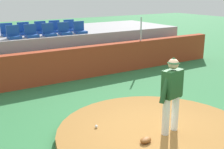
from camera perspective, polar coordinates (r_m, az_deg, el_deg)
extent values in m
plane|color=#317742|center=(7.33, 8.39, -12.01)|extent=(60.00, 60.00, 0.00)
cylinder|color=#9F6B33|center=(7.28, 8.42, -11.24)|extent=(4.70, 4.70, 0.22)
cylinder|color=silver|center=(6.89, 10.25, -7.94)|extent=(0.17, 0.17, 0.87)
cylinder|color=silver|center=(7.16, 11.93, -7.11)|extent=(0.17, 0.17, 0.87)
cube|color=#1E4723|center=(6.77, 11.44, -1.71)|extent=(0.53, 0.35, 0.63)
cylinder|color=#1E4723|center=(6.58, 10.12, -2.49)|extent=(0.33, 0.17, 0.70)
cylinder|color=#1E4723|center=(6.98, 12.65, -1.55)|extent=(0.25, 0.15, 0.71)
sphere|color=tan|center=(6.65, 11.65, 2.00)|extent=(0.24, 0.24, 0.24)
cone|color=#1E4723|center=(6.63, 11.69, 2.70)|extent=(0.32, 0.32, 0.13)
sphere|color=white|center=(7.26, -3.02, -9.86)|extent=(0.07, 0.07, 0.07)
ellipsoid|color=brown|center=(6.65, 6.47, -12.33)|extent=(0.34, 0.27, 0.11)
cube|color=#9F391F|center=(11.61, -9.63, 1.73)|extent=(15.58, 0.40, 1.25)
cylinder|color=silver|center=(13.31, 5.56, 8.66)|extent=(0.06, 0.06, 1.03)
cube|color=#969196|center=(14.00, -13.96, 4.67)|extent=(13.38, 3.95, 1.62)
cube|color=#184298|center=(12.03, -18.14, 6.75)|extent=(0.48, 0.44, 0.10)
cube|color=#184298|center=(12.17, -18.46, 8.01)|extent=(0.48, 0.08, 0.40)
cube|color=#184298|center=(12.23, -15.03, 7.13)|extent=(0.48, 0.44, 0.10)
cube|color=#184298|center=(12.37, -15.37, 8.37)|extent=(0.48, 0.08, 0.40)
cube|color=#184298|center=(12.43, -11.83, 7.47)|extent=(0.48, 0.44, 0.10)
cube|color=#184298|center=(12.57, -12.19, 8.68)|extent=(0.48, 0.08, 0.40)
cube|color=#184298|center=(12.71, -8.91, 7.79)|extent=(0.48, 0.44, 0.10)
cube|color=#184298|center=(12.85, -9.28, 8.98)|extent=(0.48, 0.08, 0.40)
cube|color=#184298|center=(13.01, -6.01, 8.07)|extent=(0.48, 0.44, 0.10)
cube|color=#184298|center=(13.14, -6.40, 9.23)|extent=(0.48, 0.08, 0.40)
cube|color=#184298|center=(12.87, -19.24, 7.20)|extent=(0.48, 0.44, 0.10)
cube|color=#184298|center=(13.01, -19.53, 8.37)|extent=(0.48, 0.08, 0.40)
cube|color=#184298|center=(13.05, -16.31, 7.55)|extent=(0.48, 0.44, 0.10)
cube|color=#184298|center=(13.19, -16.62, 8.71)|extent=(0.48, 0.08, 0.40)
cube|color=#184298|center=(13.28, -13.24, 7.90)|extent=(0.48, 0.44, 0.10)
cube|color=#184298|center=(13.42, -13.57, 9.03)|extent=(0.48, 0.08, 0.40)
cube|color=#184298|center=(13.52, -10.63, 8.18)|extent=(0.48, 0.44, 0.10)
cube|color=#184298|center=(13.66, -10.98, 9.29)|extent=(0.48, 0.08, 0.40)
cube|color=#184298|center=(13.80, -7.89, 8.44)|extent=(0.48, 0.44, 0.10)
cube|color=#184298|center=(13.93, -8.25, 9.53)|extent=(0.48, 0.08, 0.40)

